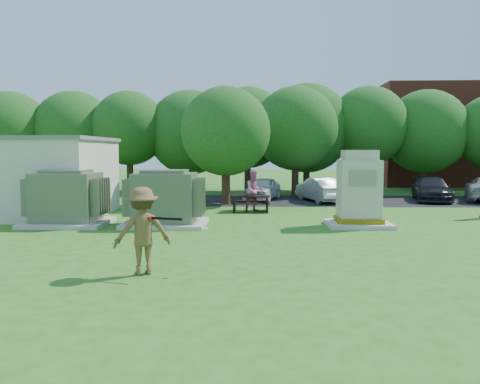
{
  "coord_description": "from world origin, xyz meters",
  "views": [
    {
      "loc": [
        0.58,
        -12.66,
        2.76
      ],
      "look_at": [
        0.0,
        4.0,
        1.3
      ],
      "focal_mm": 35.0,
      "sensor_mm": 36.0,
      "label": 1
    }
  ],
  "objects_px": {
    "transformer_left": "(67,199)",
    "transformer_right": "(165,199)",
    "car_silver_a": "(320,190)",
    "picnic_table": "(251,202)",
    "car_white": "(262,189)",
    "car_dark": "(431,189)",
    "generator_cabinet": "(359,193)",
    "batter": "(142,231)",
    "person_at_picnic": "(254,191)"
  },
  "relations": [
    {
      "from": "picnic_table",
      "to": "batter",
      "type": "distance_m",
      "value": 11.25
    },
    {
      "from": "picnic_table",
      "to": "car_silver_a",
      "type": "height_order",
      "value": "car_silver_a"
    },
    {
      "from": "transformer_right",
      "to": "picnic_table",
      "type": "height_order",
      "value": "transformer_right"
    },
    {
      "from": "transformer_left",
      "to": "transformer_right",
      "type": "height_order",
      "value": "same"
    },
    {
      "from": "batter",
      "to": "person_at_picnic",
      "type": "height_order",
      "value": "batter"
    },
    {
      "from": "picnic_table",
      "to": "batter",
      "type": "height_order",
      "value": "batter"
    },
    {
      "from": "batter",
      "to": "car_dark",
      "type": "height_order",
      "value": "batter"
    },
    {
      "from": "transformer_left",
      "to": "batter",
      "type": "height_order",
      "value": "transformer_left"
    },
    {
      "from": "person_at_picnic",
      "to": "car_white",
      "type": "relative_size",
      "value": 0.51
    },
    {
      "from": "transformer_left",
      "to": "person_at_picnic",
      "type": "xyz_separation_m",
      "value": [
        7.0,
        4.14,
        -0.01
      ]
    },
    {
      "from": "person_at_picnic",
      "to": "car_dark",
      "type": "height_order",
      "value": "person_at_picnic"
    },
    {
      "from": "transformer_left",
      "to": "generator_cabinet",
      "type": "relative_size",
      "value": 1.07
    },
    {
      "from": "transformer_left",
      "to": "car_white",
      "type": "distance_m",
      "value": 11.97
    },
    {
      "from": "generator_cabinet",
      "to": "car_dark",
      "type": "xyz_separation_m",
      "value": [
        6.0,
        9.08,
        -0.57
      ]
    },
    {
      "from": "transformer_right",
      "to": "person_at_picnic",
      "type": "distance_m",
      "value": 5.3
    },
    {
      "from": "transformer_left",
      "to": "picnic_table",
      "type": "height_order",
      "value": "transformer_left"
    },
    {
      "from": "transformer_right",
      "to": "batter",
      "type": "height_order",
      "value": "transformer_right"
    },
    {
      "from": "batter",
      "to": "car_dark",
      "type": "xyz_separation_m",
      "value": [
        12.3,
        16.03,
        -0.32
      ]
    },
    {
      "from": "car_silver_a",
      "to": "picnic_table",
      "type": "bearing_deg",
      "value": 33.03
    },
    {
      "from": "batter",
      "to": "car_silver_a",
      "type": "bearing_deg",
      "value": -135.2
    },
    {
      "from": "car_dark",
      "to": "person_at_picnic",
      "type": "bearing_deg",
      "value": -139.59
    },
    {
      "from": "transformer_left",
      "to": "transformer_right",
      "type": "relative_size",
      "value": 1.0
    },
    {
      "from": "picnic_table",
      "to": "person_at_picnic",
      "type": "xyz_separation_m",
      "value": [
        0.17,
        0.07,
        0.5
      ]
    },
    {
      "from": "transformer_right",
      "to": "car_dark",
      "type": "distance_m",
      "value": 15.99
    },
    {
      "from": "generator_cabinet",
      "to": "car_dark",
      "type": "relative_size",
      "value": 0.62
    },
    {
      "from": "generator_cabinet",
      "to": "batter",
      "type": "xyz_separation_m",
      "value": [
        -6.3,
        -6.95,
        -0.24
      ]
    },
    {
      "from": "generator_cabinet",
      "to": "person_at_picnic",
      "type": "relative_size",
      "value": 1.46
    },
    {
      "from": "transformer_left",
      "to": "picnic_table",
      "type": "bearing_deg",
      "value": 30.83
    },
    {
      "from": "batter",
      "to": "car_dark",
      "type": "bearing_deg",
      "value": -151.22
    },
    {
      "from": "generator_cabinet",
      "to": "transformer_left",
      "type": "bearing_deg",
      "value": -179.84
    },
    {
      "from": "batter",
      "to": "car_white",
      "type": "height_order",
      "value": "batter"
    },
    {
      "from": "transformer_left",
      "to": "transformer_right",
      "type": "bearing_deg",
      "value": 0.0
    },
    {
      "from": "transformer_left",
      "to": "car_silver_a",
      "type": "height_order",
      "value": "transformer_left"
    },
    {
      "from": "transformer_left",
      "to": "person_at_picnic",
      "type": "distance_m",
      "value": 8.13
    },
    {
      "from": "generator_cabinet",
      "to": "car_white",
      "type": "relative_size",
      "value": 0.75
    },
    {
      "from": "transformer_right",
      "to": "generator_cabinet",
      "type": "distance_m",
      "value": 7.15
    },
    {
      "from": "generator_cabinet",
      "to": "batter",
      "type": "bearing_deg",
      "value": -132.21
    },
    {
      "from": "person_at_picnic",
      "to": "car_white",
      "type": "distance_m",
      "value": 5.26
    },
    {
      "from": "transformer_right",
      "to": "generator_cabinet",
      "type": "relative_size",
      "value": 1.07
    },
    {
      "from": "person_at_picnic",
      "to": "car_dark",
      "type": "xyz_separation_m",
      "value": [
        9.84,
        4.97,
        -0.3
      ]
    },
    {
      "from": "transformer_left",
      "to": "car_white",
      "type": "bearing_deg",
      "value": 51.59
    },
    {
      "from": "batter",
      "to": "person_at_picnic",
      "type": "xyz_separation_m",
      "value": [
        2.46,
        11.06,
        -0.03
      ]
    },
    {
      "from": "transformer_right",
      "to": "car_silver_a",
      "type": "relative_size",
      "value": 0.75
    },
    {
      "from": "transformer_left",
      "to": "car_white",
      "type": "height_order",
      "value": "transformer_left"
    },
    {
      "from": "transformer_left",
      "to": "car_dark",
      "type": "height_order",
      "value": "transformer_left"
    },
    {
      "from": "generator_cabinet",
      "to": "car_dark",
      "type": "distance_m",
      "value": 10.9
    },
    {
      "from": "picnic_table",
      "to": "car_silver_a",
      "type": "distance_m",
      "value": 5.77
    },
    {
      "from": "transformer_left",
      "to": "person_at_picnic",
      "type": "bearing_deg",
      "value": 30.63
    },
    {
      "from": "person_at_picnic",
      "to": "car_silver_a",
      "type": "distance_m",
      "value": 5.61
    },
    {
      "from": "transformer_left",
      "to": "batter",
      "type": "xyz_separation_m",
      "value": [
        4.54,
        -6.92,
        0.01
      ]
    }
  ]
}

